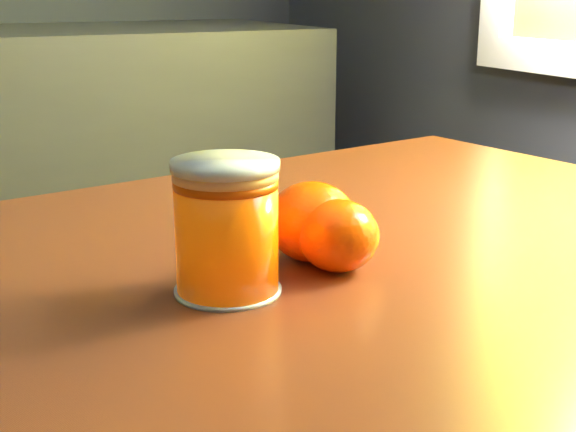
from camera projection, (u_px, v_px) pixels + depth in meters
name	position (u px, v px, depth m)	size (l,w,h in m)	color
table	(306.00, 380.00, 0.68)	(1.14, 0.89, 0.78)	brown
juice_glass	(227.00, 228.00, 0.59)	(0.08, 0.08, 0.10)	#FF5905
orange_front	(312.00, 222.00, 0.66)	(0.08, 0.08, 0.07)	#FF4E05
orange_back	(338.00, 235.00, 0.64)	(0.07, 0.07, 0.06)	#FF4E05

